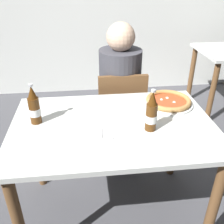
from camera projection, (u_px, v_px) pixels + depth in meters
ground_plane at (113, 210)px, 1.88m from camera, size 8.00×8.00×0.00m
dining_table_main at (113, 139)px, 1.57m from camera, size 1.20×0.80×0.75m
chair_behind_table at (120, 112)px, 2.19m from camera, size 0.40×0.40×0.85m
diner_seated at (120, 98)px, 2.18m from camera, size 0.34×0.34×1.21m
pizza_margherita_near at (168, 101)px, 1.72m from camera, size 0.33×0.33×0.04m
beer_bottle_left at (151, 113)px, 1.41m from camera, size 0.07×0.07×0.25m
beer_bottle_center at (34, 107)px, 1.47m from camera, size 0.07×0.07×0.25m
napkin_with_cutlery at (105, 130)px, 1.45m from camera, size 0.18×0.19×0.01m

